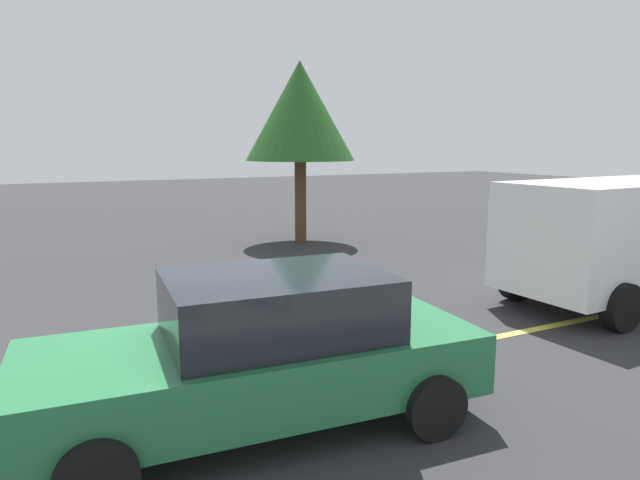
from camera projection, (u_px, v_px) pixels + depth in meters
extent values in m
plane|color=#2D2D30|center=(241.00, 390.00, 6.51)|extent=(80.00, 80.00, 0.00)
cube|color=#E0D14C|center=(445.00, 348.00, 7.84)|extent=(28.00, 0.16, 0.01)
cube|color=white|center=(633.00, 231.00, 10.07)|extent=(5.29, 2.26, 1.82)
cylinder|color=black|center=(632.00, 260.00, 11.94)|extent=(0.77, 0.30, 0.76)
cylinder|color=black|center=(517.00, 280.00, 10.22)|extent=(0.77, 0.30, 0.76)
cylinder|color=black|center=(621.00, 307.00, 8.51)|extent=(0.77, 0.30, 0.76)
cube|color=#236B3D|center=(257.00, 367.00, 5.57)|extent=(4.60, 2.04, 0.62)
cube|color=black|center=(277.00, 305.00, 5.55)|extent=(2.25, 1.67, 0.62)
cylinder|color=black|center=(97.00, 477.00, 4.25)|extent=(0.65, 0.26, 0.64)
cylinder|color=black|center=(94.00, 387.00, 5.83)|extent=(0.65, 0.26, 0.64)
cylinder|color=black|center=(434.00, 406.00, 5.41)|extent=(0.65, 0.26, 0.64)
cylinder|color=black|center=(355.00, 347.00, 6.99)|extent=(0.65, 0.26, 0.64)
cube|color=black|center=(640.00, 224.00, 15.33)|extent=(4.35, 2.16, 0.69)
cylinder|color=black|center=(580.00, 237.00, 15.34)|extent=(0.66, 0.29, 0.64)
cylinder|color=black|center=(636.00, 228.00, 16.86)|extent=(0.66, 0.29, 0.64)
cylinder|color=#513823|center=(301.00, 202.00, 16.05)|extent=(0.33, 0.33, 2.38)
cone|color=#1E4C1C|center=(300.00, 111.00, 15.62)|extent=(3.09, 3.09, 2.75)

